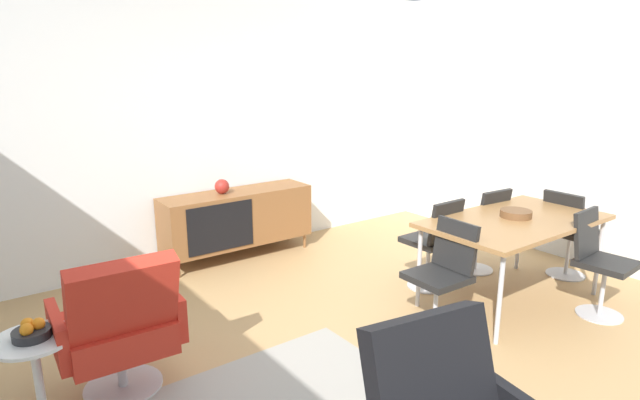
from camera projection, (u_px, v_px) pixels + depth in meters
The scene contains 15 objects.
ground_plane at pixel (350, 362), 3.59m from camera, with size 8.32×8.32×0.00m, color tan.
wall_back at pixel (188, 126), 5.27m from camera, with size 6.80×0.12×2.80m, color silver.
wall_right at pixel (604, 128), 5.09m from camera, with size 0.12×5.60×2.80m, color silver.
sideboard at pixel (237, 218), 5.48m from camera, with size 1.60×0.45×0.72m.
vase_cobalt at pixel (222, 187), 5.30m from camera, with size 0.15×0.15×0.15m.
dining_table at pixel (515, 223), 4.38m from camera, with size 1.60×0.90×0.74m.
wooden_bowl_on_table at pixel (516, 214), 4.40m from camera, with size 0.26×0.26×0.06m, color brown.
dining_chair_far_end at pixel (567, 230), 4.94m from camera, with size 0.43×0.40×0.86m.
dining_chair_near_window at pixel (443, 273), 3.92m from camera, with size 0.43×0.41×0.86m.
dining_chair_back_right at pixel (483, 226), 5.07m from camera, with size 0.43×0.45×0.86m.
dining_chair_back_left at pixel (434, 240), 4.67m from camera, with size 0.40×0.43×0.86m.
dining_chair_front_right at pixel (599, 259), 4.20m from camera, with size 0.43×0.45×0.86m.
lounge_chair_red at pixel (120, 324), 3.14m from camera, with size 0.74×0.68×0.95m.
side_table_round at pixel (37, 370), 2.92m from camera, with size 0.44×0.44×0.52m.
fruit_bowl at pixel (31, 331), 2.86m from camera, with size 0.20×0.20×0.11m.
Camera 1 is at (-2.07, -2.45, 1.97)m, focal length 29.22 mm.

